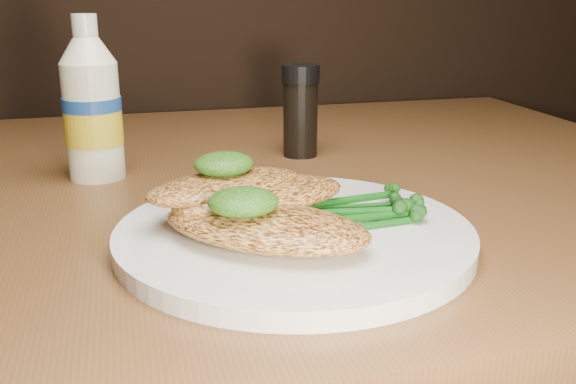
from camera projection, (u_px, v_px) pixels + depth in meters
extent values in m
cylinder|color=white|center=(294.00, 235.00, 0.53)|extent=(0.29, 0.29, 0.02)
ellipsoid|color=#D89045|center=(265.00, 226.00, 0.49)|extent=(0.19, 0.17, 0.03)
ellipsoid|color=#D89045|center=(260.00, 196.00, 0.54)|extent=(0.17, 0.11, 0.02)
ellipsoid|color=#D89045|center=(226.00, 186.00, 0.54)|extent=(0.15, 0.11, 0.02)
ellipsoid|color=#073208|center=(243.00, 202.00, 0.48)|extent=(0.06, 0.06, 0.02)
ellipsoid|color=#073208|center=(224.00, 164.00, 0.54)|extent=(0.06, 0.06, 0.02)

